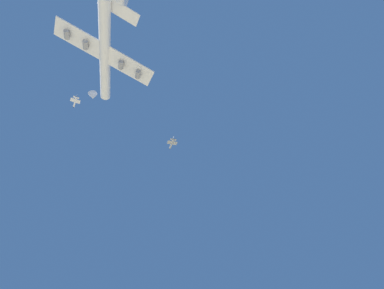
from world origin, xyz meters
name	(u,v)px	position (x,y,z in m)	size (l,w,h in m)	color
carrier_jet	(105,53)	(38.47, 88.40, 140.34)	(78.92, 59.38, 22.76)	white
chase_jet_lead	(172,144)	(102.79, 24.81, 137.43)	(15.23, 8.37, 4.00)	#999EA3
chase_jet_trailing	(75,102)	(123.08, 108.71, 173.40)	(15.24, 8.41, 4.00)	silver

